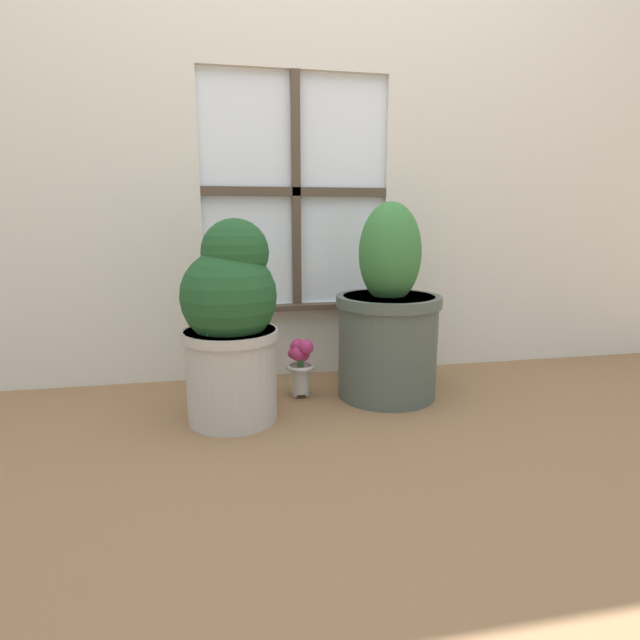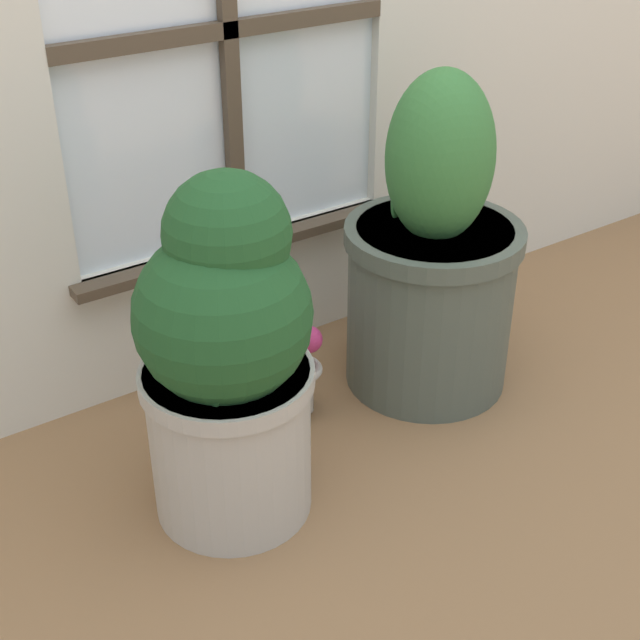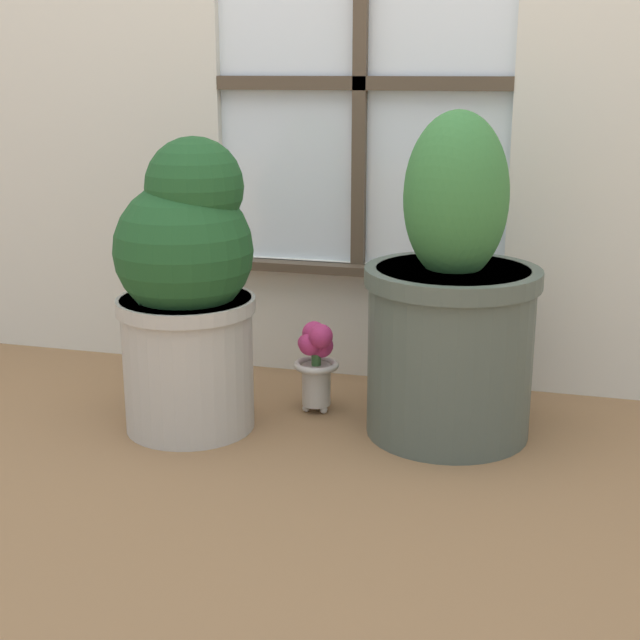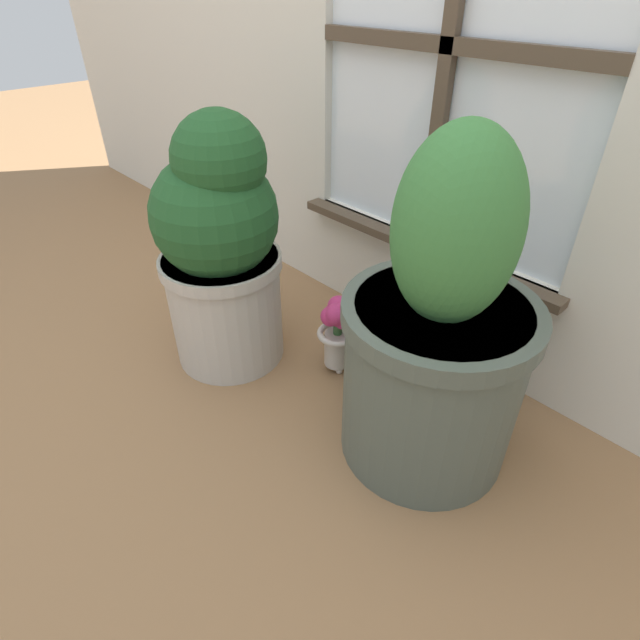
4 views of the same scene
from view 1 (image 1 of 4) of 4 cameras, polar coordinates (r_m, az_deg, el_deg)
ground_plane at (r=1.68m, az=0.88°, el=-12.71°), size 10.00×10.00×0.00m
wall_with_window at (r=2.26m, az=-2.94°, el=26.33°), size 4.40×0.10×2.50m
potted_plant_left at (r=1.71m, az=-10.17°, el=-0.33°), size 0.33×0.33×0.69m
potted_plant_right at (r=1.94m, az=7.78°, el=-0.01°), size 0.40×0.40×0.75m
flower_vase at (r=1.95m, az=-2.26°, el=-4.80°), size 0.11×0.11×0.24m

